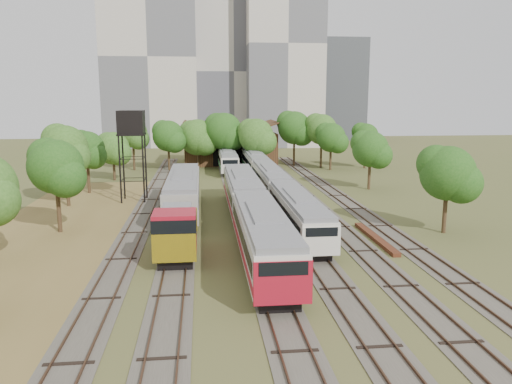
{
  "coord_description": "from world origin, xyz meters",
  "views": [
    {
      "loc": [
        -6.05,
        -32.07,
        11.4
      ],
      "look_at": [
        -0.89,
        15.36,
        2.5
      ],
      "focal_mm": 35.0,
      "sensor_mm": 36.0,
      "label": 1
    }
  ],
  "objects": [
    {
      "name": "tower_far_right",
      "position": [
        34.0,
        110.0,
        14.0
      ],
      "size": [
        12.0,
        12.0,
        28.0
      ],
      "primitive_type": "cube",
      "color": "#3E4246",
      "rests_on": "ground"
    },
    {
      "name": "tower_left",
      "position": [
        -18.0,
        95.0,
        21.0
      ],
      "size": [
        22.0,
        16.0,
        42.0
      ],
      "primitive_type": "cube",
      "color": "beige",
      "rests_on": "ground"
    },
    {
      "name": "tower_centre",
      "position": [
        2.0,
        100.0,
        18.0
      ],
      "size": [
        20.0,
        18.0,
        36.0
      ],
      "primitive_type": "cube",
      "color": "#B4ADA3",
      "rests_on": "ground"
    },
    {
      "name": "rail_pile_near",
      "position": [
        8.0,
        6.19,
        0.16
      ],
      "size": [
        0.62,
        9.31,
        0.31
      ],
      "primitive_type": "cube",
      "color": "#582B19",
      "rests_on": "ground"
    },
    {
      "name": "rail_pile_far",
      "position": [
        8.2,
        5.6,
        0.12
      ],
      "size": [
        0.47,
        7.56,
        0.25
      ],
      "primitive_type": "cube",
      "color": "#582B19",
      "rests_on": "ground"
    },
    {
      "name": "tracks",
      "position": [
        -0.67,
        25.0,
        0.04
      ],
      "size": [
        24.6,
        80.0,
        0.19
      ],
      "color": "#4C473D",
      "rests_on": "ground"
    },
    {
      "name": "maintenance_shed",
      "position": [
        -1.0,
        57.98,
        2.91
      ],
      "size": [
        16.45,
        11.55,
        7.58
      ],
      "color": "#3B2215",
      "rests_on": "ground"
    },
    {
      "name": "tree_band_left",
      "position": [
        -19.67,
        17.02,
        5.38
      ],
      "size": [
        7.57,
        51.87,
        8.72
      ],
      "color": "#382616",
      "rests_on": "ground"
    },
    {
      "name": "tower_right",
      "position": [
        14.0,
        92.0,
        24.0
      ],
      "size": [
        18.0,
        16.0,
        48.0
      ],
      "primitive_type": "cube",
      "color": "beige",
      "rests_on": "ground"
    },
    {
      "name": "railcar_red_set",
      "position": [
        -2.0,
        9.31,
        2.04
      ],
      "size": [
        3.11,
        34.58,
        3.86
      ],
      "color": "black",
      "rests_on": "ground"
    },
    {
      "name": "tree_band_far",
      "position": [
        0.35,
        50.31,
        5.85
      ],
      "size": [
        42.62,
        11.11,
        9.39
      ],
      "color": "#382616",
      "rests_on": "ground"
    },
    {
      "name": "dry_grass_patch",
      "position": [
        -18.0,
        8.0,
        0.02
      ],
      "size": [
        14.0,
        60.0,
        0.04
      ],
      "primitive_type": "cube",
      "color": "brown",
      "rests_on": "ground"
    },
    {
      "name": "shunter_locomotive",
      "position": [
        -8.0,
        3.0,
        1.88
      ],
      "size": [
        2.96,
        8.1,
        3.87
      ],
      "color": "black",
      "rests_on": "ground"
    },
    {
      "name": "tree_band_right",
      "position": [
        14.88,
        28.21,
        5.21
      ],
      "size": [
        5.15,
        44.06,
        7.63
      ],
      "color": "#382616",
      "rests_on": "ground"
    },
    {
      "name": "old_grey_coach",
      "position": [
        -8.0,
        17.94,
        2.16
      ],
      "size": [
        3.2,
        18.0,
        3.96
      ],
      "color": "black",
      "rests_on": "ground"
    },
    {
      "name": "ground",
      "position": [
        0.0,
        0.0,
        0.0
      ],
      "size": [
        240.0,
        240.0,
        0.0
      ],
      "primitive_type": "plane",
      "color": "#475123",
      "rests_on": "ground"
    },
    {
      "name": "water_tower",
      "position": [
        -13.78,
        24.69,
        8.58
      ],
      "size": [
        2.94,
        2.94,
        10.18
      ],
      "color": "black",
      "rests_on": "ground"
    },
    {
      "name": "railcar_green_set",
      "position": [
        2.0,
        26.26,
        1.77
      ],
      "size": [
        2.72,
        52.08,
        3.35
      ],
      "color": "black",
      "rests_on": "ground"
    },
    {
      "name": "railcar_rear",
      "position": [
        -2.0,
        47.77,
        1.75
      ],
      "size": [
        2.68,
        16.08,
        3.31
      ],
      "color": "black",
      "rests_on": "ground"
    }
  ]
}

